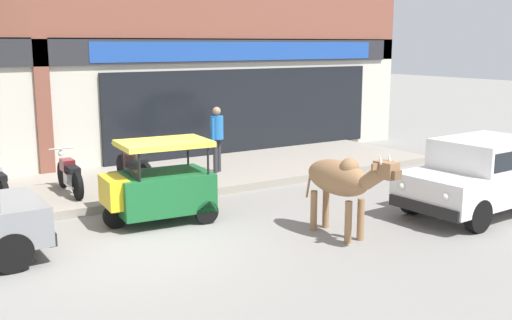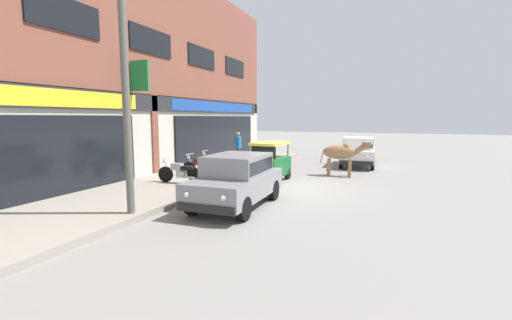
{
  "view_description": "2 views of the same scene",
  "coord_description": "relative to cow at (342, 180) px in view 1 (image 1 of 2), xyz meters",
  "views": [
    {
      "loc": [
        -3.45,
        -8.87,
        3.26
      ],
      "look_at": [
        2.91,
        1.0,
        0.97
      ],
      "focal_mm": 42.0,
      "sensor_mm": 36.0,
      "label": 1
    },
    {
      "loc": [
        -11.61,
        -3.34,
        2.5
      ],
      "look_at": [
        -0.77,
        1.0,
        1.03
      ],
      "focal_mm": 24.0,
      "sensor_mm": 36.0,
      "label": 2
    }
  ],
  "objects": [
    {
      "name": "motorcycle_1",
      "position": [
        -3.21,
        4.89,
        -0.45
      ],
      "size": [
        0.52,
        1.81,
        0.88
      ],
      "color": "black",
      "rests_on": "sidewalk"
    },
    {
      "name": "auto_rickshaw",
      "position": [
        -2.25,
        2.49,
        -0.35
      ],
      "size": [
        2.04,
        1.3,
        1.52
      ],
      "color": "black",
      "rests_on": "ground"
    },
    {
      "name": "ground_plane",
      "position": [
        -3.1,
        1.38,
        -1.01
      ],
      "size": [
        90.0,
        90.0,
        0.0
      ],
      "primitive_type": "plane",
      "color": "gray"
    },
    {
      "name": "cow",
      "position": [
        0.0,
        0.0,
        0.0
      ],
      "size": [
        0.58,
        2.15,
        1.61
      ],
      "color": "#936B47",
      "rests_on": "ground"
    },
    {
      "name": "car_1",
      "position": [
        3.33,
        -0.35,
        -0.19
      ],
      "size": [
        3.68,
        1.78,
        1.46
      ],
      "color": "black",
      "rests_on": "ground"
    },
    {
      "name": "pedestrian",
      "position": [
        0.4,
        5.03,
        0.15
      ],
      "size": [
        0.43,
        0.32,
        1.6
      ],
      "color": "#2D2D33",
      "rests_on": "sidewalk"
    },
    {
      "name": "motorcycle_2",
      "position": [
        -1.74,
        5.02,
        -0.45
      ],
      "size": [
        0.52,
        1.81,
        0.88
      ],
      "color": "black",
      "rests_on": "sidewalk"
    },
    {
      "name": "sidewalk",
      "position": [
        -3.1,
        5.4,
        -0.92
      ],
      "size": [
        19.0,
        3.65,
        0.17
      ],
      "primitive_type": "cube",
      "color": "gray",
      "rests_on": "ground"
    }
  ]
}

